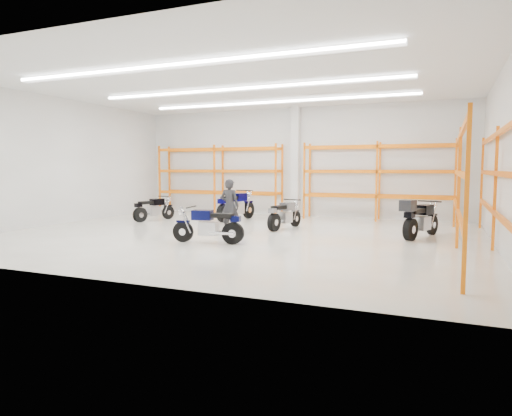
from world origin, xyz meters
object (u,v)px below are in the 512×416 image
at_px(motorcycle_back_a, 153,210).
at_px(structural_column, 295,162).
at_px(motorcycle_back_b, 235,207).
at_px(motorcycle_main, 211,226).
at_px(standing_man, 230,206).
at_px(motorcycle_back_d, 419,219).
at_px(motorcycle_back_c, 284,216).

distance_m(motorcycle_back_a, structural_column, 6.11).
bearing_deg(structural_column, motorcycle_back_b, -123.50).
relative_size(motorcycle_main, motorcycle_back_b, 0.86).
xyz_separation_m(motorcycle_main, standing_man, (-0.42, 2.01, 0.38)).
xyz_separation_m(motorcycle_back_b, motorcycle_back_d, (6.74, -2.02, 0.01)).
relative_size(motorcycle_back_c, motorcycle_back_d, 0.90).
height_order(motorcycle_back_b, motorcycle_back_d, motorcycle_back_b).
height_order(motorcycle_main, motorcycle_back_b, motorcycle_back_b).
bearing_deg(motorcycle_main, motorcycle_back_c, 75.77).
distance_m(motorcycle_back_d, structural_column, 7.00).
bearing_deg(motorcycle_back_a, motorcycle_back_c, -3.69).
bearing_deg(standing_man, structural_column, -95.39).
height_order(motorcycle_back_c, standing_man, standing_man).
distance_m(motorcycle_back_c, motorcycle_back_d, 4.22).
bearing_deg(motorcycle_back_d, motorcycle_back_a, 175.63).
bearing_deg(motorcycle_back_b, motorcycle_main, -71.70).
xyz_separation_m(motorcycle_back_c, standing_man, (-1.29, -1.40, 0.39)).
height_order(motorcycle_main, motorcycle_back_c, motorcycle_main).
xyz_separation_m(motorcycle_back_a, motorcycle_back_b, (2.85, 1.29, 0.10)).
distance_m(motorcycle_back_b, motorcycle_back_d, 7.03).
height_order(motorcycle_back_a, structural_column, structural_column).
height_order(motorcycle_back_b, standing_man, standing_man).
distance_m(motorcycle_main, motorcycle_back_b, 5.31).
bearing_deg(motorcycle_back_c, motorcycle_back_a, 176.31).
distance_m(motorcycle_main, structural_column, 7.71).
xyz_separation_m(motorcycle_main, structural_column, (-0.04, 7.50, 1.79)).
bearing_deg(standing_man, motorcycle_back_a, -24.47).
height_order(motorcycle_main, motorcycle_back_d, motorcycle_back_d).
bearing_deg(motorcycle_back_b, motorcycle_back_d, -16.68).
bearing_deg(structural_column, motorcycle_back_a, -140.12).
bearing_deg(motorcycle_main, motorcycle_back_b, 108.30).
bearing_deg(motorcycle_back_b, motorcycle_back_a, -155.73).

